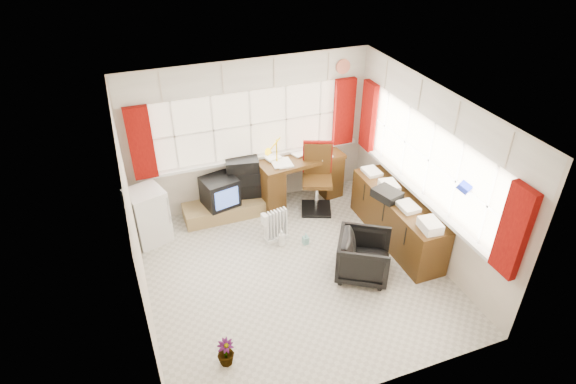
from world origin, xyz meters
name	(u,v)px	position (x,y,z in m)	size (l,w,h in m)	color
ground	(295,273)	(0.00, 0.00, 0.00)	(4.00, 4.00, 0.00)	beige
room_walls	(296,183)	(0.00, 0.00, 1.50)	(4.00, 4.00, 4.00)	beige
window_back	(253,154)	(0.00, 1.94, 0.95)	(3.70, 0.12, 3.60)	beige
window_right	(422,191)	(1.94, 0.00, 0.95)	(0.12, 3.70, 3.60)	beige
curtains	(332,143)	(0.92, 0.93, 1.46)	(3.83, 3.83, 1.15)	maroon
overhead_cabinets	(337,90)	(0.98, 0.98, 2.25)	(3.98, 3.98, 0.48)	silver
desk	(298,175)	(0.75, 1.80, 0.47)	(1.53, 0.88, 0.88)	#492E11
desk_lamp	(277,145)	(0.34, 1.71, 1.16)	(0.19, 0.17, 0.46)	yellow
task_chair	(317,174)	(0.95, 1.46, 0.63)	(0.64, 0.66, 1.18)	black
office_chair	(364,256)	(0.88, -0.35, 0.33)	(0.70, 0.72, 0.65)	black
radiator	(276,228)	(0.00, 0.82, 0.22)	(0.38, 0.20, 0.54)	white
credenza	(397,218)	(1.73, 0.20, 0.39)	(0.50, 2.00, 0.85)	#492E11
file_tray	(387,194)	(1.55, 0.28, 0.82)	(0.30, 0.39, 0.13)	black
tv_bench	(227,209)	(-0.55, 1.72, 0.12)	(1.40, 0.50, 0.25)	olive
crt_tv	(220,192)	(-0.64, 1.72, 0.49)	(0.62, 0.59, 0.48)	black
hifi_stack	(243,177)	(-0.20, 1.90, 0.56)	(0.70, 0.51, 0.67)	black
mini_fridge	(148,215)	(-1.80, 1.52, 0.44)	(0.64, 0.64, 0.87)	white
spray_bottle_a	(282,238)	(0.04, 0.66, 0.14)	(0.11, 0.11, 0.28)	white
spray_bottle_b	(306,239)	(0.39, 0.56, 0.10)	(0.09, 0.09, 0.19)	#8ACEC7
flower_vase	(226,352)	(-1.29, -1.14, 0.18)	(0.20, 0.20, 0.35)	black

